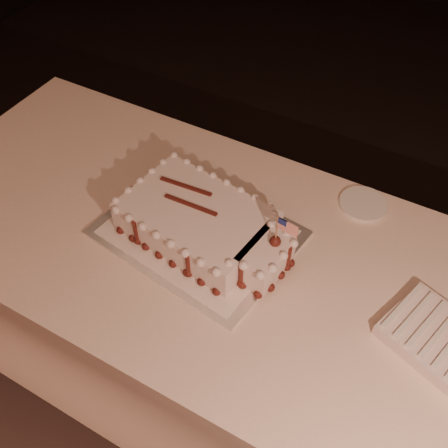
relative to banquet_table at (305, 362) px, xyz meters
The scene contains 7 objects.
room_shell 1.19m from the banquet_table, 90.00° to the right, with size 6.10×8.10×2.90m.
banquet_table is the anchor object (origin of this frame).
cake_board 0.52m from the banquet_table, behind, with size 0.49×0.37×0.01m, color white.
doily 0.53m from the banquet_table, behind, with size 0.44×0.33×0.00m, color white.
sheet_cake 0.54m from the banquet_table, behind, with size 0.48×0.31×0.18m.
napkin_stack 0.48m from the banquet_table, ahead, with size 0.29×0.25×0.04m.
side_plate 0.50m from the banquet_table, 91.85° to the left, with size 0.13×0.13×0.01m, color silver.
Camera 1 is at (0.11, -0.10, 1.76)m, focal length 40.00 mm.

